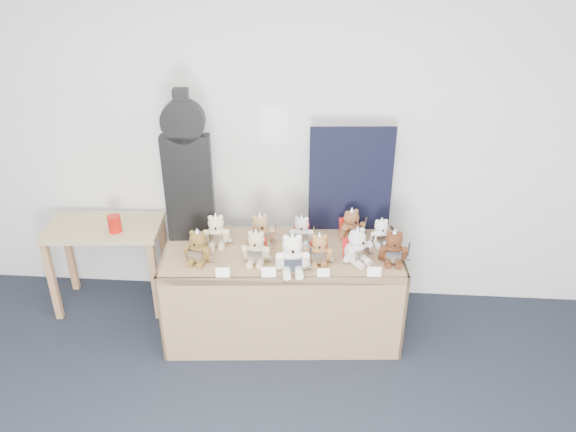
# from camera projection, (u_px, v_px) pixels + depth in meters

# --- Properties ---
(room_shell) EXTENTS (6.00, 6.00, 6.00)m
(room_shell) POSITION_uv_depth(u_px,v_px,m) (275.00, 125.00, 4.18)
(room_shell) COLOR white
(room_shell) RESTS_ON floor
(display_table) EXTENTS (1.76, 0.85, 0.71)m
(display_table) POSITION_uv_depth(u_px,v_px,m) (282.00, 274.00, 4.04)
(display_table) COLOR olive
(display_table) RESTS_ON floor
(side_table) EXTENTS (0.91, 0.56, 0.73)m
(side_table) POSITION_uv_depth(u_px,v_px,m) (106.00, 239.00, 4.40)
(side_table) COLOR #A18757
(side_table) RESTS_ON floor
(guitar_case) EXTENTS (0.35, 0.14, 1.13)m
(guitar_case) POSITION_uv_depth(u_px,v_px,m) (187.00, 170.00, 3.95)
(guitar_case) COLOR black
(guitar_case) RESTS_ON display_table
(navy_board) EXTENTS (0.61, 0.07, 0.82)m
(navy_board) POSITION_uv_depth(u_px,v_px,m) (351.00, 180.00, 4.13)
(navy_board) COLOR black
(navy_board) RESTS_ON display_table
(red_cup) EXTENTS (0.10, 0.10, 0.13)m
(red_cup) POSITION_uv_depth(u_px,v_px,m) (115.00, 224.00, 4.22)
(red_cup) COLOR #B3140B
(red_cup) RESTS_ON side_table
(teddy_front_far_left) EXTENTS (0.22, 0.19, 0.27)m
(teddy_front_far_left) POSITION_uv_depth(u_px,v_px,m) (198.00, 248.00, 3.86)
(teddy_front_far_left) COLOR brown
(teddy_front_far_left) RESTS_ON display_table
(teddy_front_left) EXTENTS (0.22, 0.19, 0.27)m
(teddy_front_left) POSITION_uv_depth(u_px,v_px,m) (256.00, 248.00, 3.86)
(teddy_front_left) COLOR #C5B48B
(teddy_front_left) RESTS_ON display_table
(teddy_front_centre) EXTENTS (0.26, 0.22, 0.32)m
(teddy_front_centre) POSITION_uv_depth(u_px,v_px,m) (292.00, 255.00, 3.74)
(teddy_front_centre) COLOR white
(teddy_front_centre) RESTS_ON display_table
(teddy_front_right) EXTENTS (0.21, 0.17, 0.25)m
(teddy_front_right) POSITION_uv_depth(u_px,v_px,m) (319.00, 250.00, 3.85)
(teddy_front_right) COLOR #A1693D
(teddy_front_right) RESTS_ON display_table
(teddy_front_far_right) EXTENTS (0.24, 0.24, 0.29)m
(teddy_front_far_right) POSITION_uv_depth(u_px,v_px,m) (357.00, 247.00, 3.86)
(teddy_front_far_right) COLOR silver
(teddy_front_far_right) RESTS_ON display_table
(teddy_front_end) EXTENTS (0.22, 0.18, 0.27)m
(teddy_front_end) POSITION_uv_depth(u_px,v_px,m) (393.00, 248.00, 3.85)
(teddy_front_end) COLOR #522D1C
(teddy_front_end) RESTS_ON display_table
(teddy_back_left) EXTENTS (0.23, 0.19, 0.27)m
(teddy_back_left) POSITION_uv_depth(u_px,v_px,m) (216.00, 231.00, 4.06)
(teddy_back_left) COLOR beige
(teddy_back_left) RESTS_ON display_table
(teddy_back_centre_left) EXTENTS (0.23, 0.22, 0.28)m
(teddy_back_centre_left) POSITION_uv_depth(u_px,v_px,m) (260.00, 231.00, 4.06)
(teddy_back_centre_left) COLOR tan
(teddy_back_centre_left) RESTS_ON display_table
(teddy_back_centre_right) EXTENTS (0.20, 0.17, 0.24)m
(teddy_back_centre_right) POSITION_uv_depth(u_px,v_px,m) (302.00, 231.00, 4.08)
(teddy_back_centre_right) COLOR silver
(teddy_back_centre_right) RESTS_ON display_table
(teddy_back_right) EXTENTS (0.22, 0.22, 0.27)m
(teddy_back_right) POSITION_uv_depth(u_px,v_px,m) (351.00, 226.00, 4.14)
(teddy_back_right) COLOR brown
(teddy_back_right) RESTS_ON display_table
(teddy_back_end) EXTENTS (0.19, 0.17, 0.23)m
(teddy_back_end) POSITION_uv_depth(u_px,v_px,m) (381.00, 233.00, 4.07)
(teddy_back_end) COLOR white
(teddy_back_end) RESTS_ON display_table
(entry_card_a) EXTENTS (0.10, 0.03, 0.07)m
(entry_card_a) POSITION_uv_depth(u_px,v_px,m) (223.00, 272.00, 3.72)
(entry_card_a) COLOR white
(entry_card_a) RESTS_ON display_table
(entry_card_b) EXTENTS (0.10, 0.03, 0.07)m
(entry_card_b) POSITION_uv_depth(u_px,v_px,m) (269.00, 272.00, 3.72)
(entry_card_b) COLOR white
(entry_card_b) RESTS_ON display_table
(entry_card_c) EXTENTS (0.08, 0.02, 0.06)m
(entry_card_c) POSITION_uv_depth(u_px,v_px,m) (323.00, 273.00, 3.72)
(entry_card_c) COLOR white
(entry_card_c) RESTS_ON display_table
(entry_card_d) EXTENTS (0.10, 0.03, 0.07)m
(entry_card_d) POSITION_uv_depth(u_px,v_px,m) (374.00, 272.00, 3.72)
(entry_card_d) COLOR white
(entry_card_d) RESTS_ON display_table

